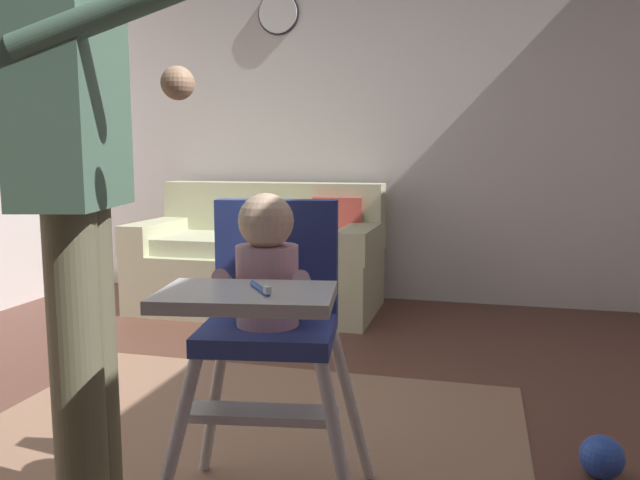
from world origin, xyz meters
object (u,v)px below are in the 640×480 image
object	(u,v)px
adult_standing	(77,187)
toy_ball_second	(602,457)
wall_clock	(278,13)
couch	(261,260)
high_chair	(269,298)

from	to	relation	value
adult_standing	toy_ball_second	size ratio (longest dim) A/B	11.97
toy_ball_second	wall_clock	xyz separation A→B (m)	(-1.89, 2.40, 2.01)
adult_standing	couch	bearing A→B (deg)	84.70
toy_ball_second	wall_clock	size ratio (longest dim) A/B	0.46
wall_clock	toy_ball_second	bearing A→B (deg)	-51.82
high_chair	couch	bearing A→B (deg)	-168.79
couch	high_chair	xyz separation A→B (m)	(0.90, -2.44, 0.33)
high_chair	toy_ball_second	bearing A→B (deg)	108.65
couch	adult_standing	size ratio (longest dim) A/B	0.96
high_chair	wall_clock	xyz separation A→B (m)	(-0.92, 2.91, 1.42)
high_chair	toy_ball_second	xyz separation A→B (m)	(0.97, 0.51, -0.59)
high_chair	toy_ball_second	distance (m)	1.25
adult_standing	toy_ball_second	world-z (taller)	adult_standing
high_chair	adult_standing	xyz separation A→B (m)	(-0.50, -0.12, 0.31)
adult_standing	wall_clock	bearing A→B (deg)	83.60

